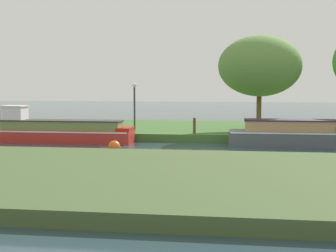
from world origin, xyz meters
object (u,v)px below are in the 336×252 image
Objects in this scene: slate_barge at (294,134)px; red_narrowboat at (53,131)px; channel_buoy at (114,147)px; mooring_post_far at (79,127)px; lamp_post at (134,100)px; willow_tree_left at (260,66)px; mooring_post_near at (194,126)px.

slate_barge is 12.14m from red_narrowboat.
slate_barge is 8.76m from channel_buoy.
red_narrowboat is at bearing 139.16° from channel_buoy.
red_narrowboat reaches higher than mooring_post_far.
lamp_post is at bearing 162.57° from slate_barge.
willow_tree_left is at bearing 112.32° from slate_barge.
willow_tree_left is at bearing 36.31° from mooring_post_near.
red_narrowboat is 7.31m from mooring_post_near.
mooring_post_far is 1.01× the size of channel_buoy.
slate_barge is 7.30× the size of mooring_post_near.
slate_barge is at bearing -6.88° from mooring_post_far.
red_narrowboat is 1.65m from mooring_post_far.
slate_barge is at bearing -67.68° from willow_tree_left.
mooring_post_near is at bearing 0.00° from mooring_post_far.
mooring_post_far is at bearing 55.34° from red_narrowboat.
red_narrowboat is at bearing -144.53° from lamp_post.
mooring_post_far is at bearing 173.12° from slate_barge.
slate_barge is 11.29m from mooring_post_far.
willow_tree_left reaches higher than lamp_post.
willow_tree_left is 6.37× the size of mooring_post_near.
willow_tree_left is at bearing 49.20° from channel_buoy.
slate_barge is at bearing -0.00° from red_narrowboat.
channel_buoy is (-6.41, -7.43, -3.71)m from willow_tree_left.
mooring_post_far is at bearing -165.51° from willow_tree_left.
lamp_post is 4.93× the size of channel_buoy.
slate_barge is 2.29× the size of lamp_post.
slate_barge is 5.15m from mooring_post_near.
red_narrowboat is at bearing -124.66° from mooring_post_far.
red_narrowboat is 4.80m from lamp_post.
slate_barge is at bearing -17.43° from lamp_post.
mooring_post_far is (-2.78, -1.29, -1.41)m from lamp_post.
willow_tree_left is at bearing 9.89° from lamp_post.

